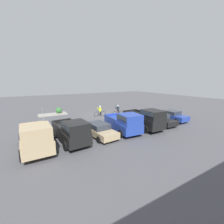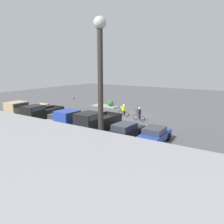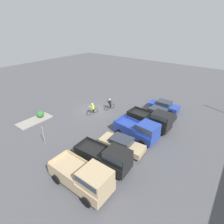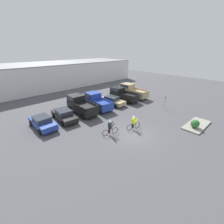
{
  "view_description": "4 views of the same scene",
  "coord_description": "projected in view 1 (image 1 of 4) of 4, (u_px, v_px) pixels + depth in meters",
  "views": [
    {
      "loc": [
        10.82,
        21.16,
        5.42
      ],
      "look_at": [
        0.58,
        3.94,
        1.2
      ],
      "focal_mm": 24.0,
      "sensor_mm": 36.0,
      "label": 1
    },
    {
      "loc": [
        -13.16,
        25.17,
        6.57
      ],
      "look_at": [
        0.58,
        3.94,
        1.2
      ],
      "focal_mm": 35.0,
      "sensor_mm": 36.0,
      "label": 2
    },
    {
      "loc": [
        16.59,
        16.24,
        11.56
      ],
      "look_at": [
        0.58,
        3.94,
        1.2
      ],
      "focal_mm": 28.0,
      "sensor_mm": 36.0,
      "label": 3
    },
    {
      "loc": [
        -11.21,
        -8.5,
        8.49
      ],
      "look_at": [
        0.58,
        3.94,
        1.2
      ],
      "focal_mm": 24.0,
      "sensor_mm": 36.0,
      "label": 4
    }
  ],
  "objects": [
    {
      "name": "sedan_0",
      "position": [
        171.0,
        115.0,
        20.57
      ],
      "size": [
        2.0,
        4.36,
        1.4
      ],
      "color": "#233D9E",
      "rests_on": "ground_plane"
    },
    {
      "name": "cyclist_1",
      "position": [
        118.0,
        110.0,
        23.68
      ],
      "size": [
        1.82,
        0.59,
        1.68
      ],
      "color": "black",
      "rests_on": "ground_plane"
    },
    {
      "name": "sedan_1",
      "position": [
        159.0,
        119.0,
        18.94
      ],
      "size": [
        2.23,
        4.86,
        1.38
      ],
      "color": "black",
      "rests_on": "ground_plane"
    },
    {
      "name": "pickup_truck_2",
      "position": [
        72.0,
        131.0,
        13.01
      ],
      "size": [
        2.39,
        5.31,
        2.17
      ],
      "color": "black",
      "rests_on": "ground_plane"
    },
    {
      "name": "sedan_2",
      "position": [
        99.0,
        130.0,
        14.77
      ],
      "size": [
        2.21,
        4.8,
        1.35
      ],
      "color": "tan",
      "rests_on": "ground_plane"
    },
    {
      "name": "fire_lane_sign",
      "position": [
        43.0,
        115.0,
        18.43
      ],
      "size": [
        0.08,
        0.3,
        2.15
      ],
      "color": "#9E9EA3",
      "rests_on": "ground_plane"
    },
    {
      "name": "pickup_truck_0",
      "position": [
        145.0,
        118.0,
        16.95
      ],
      "size": [
        2.33,
        5.33,
        2.36
      ],
      "color": "black",
      "rests_on": "ground_plane"
    },
    {
      "name": "ground_plane",
      "position": [
        103.0,
        115.0,
        24.32
      ],
      "size": [
        80.0,
        80.0,
        0.0
      ],
      "primitive_type": "plane",
      "color": "#4C4C51"
    },
    {
      "name": "cyclist_0",
      "position": [
        100.0,
        111.0,
        23.16
      ],
      "size": [
        1.8,
        0.58,
        1.66
      ],
      "color": "black",
      "rests_on": "ground_plane"
    },
    {
      "name": "pickup_truck_3",
      "position": [
        35.0,
        137.0,
        11.47
      ],
      "size": [
        2.37,
        5.36,
        2.35
      ],
      "color": "tan",
      "rests_on": "ground_plane"
    },
    {
      "name": "curb_island",
      "position": [
        53.0,
        114.0,
        24.15
      ],
      "size": [
        4.36,
        1.92,
        0.15
      ],
      "primitive_type": "cube",
      "color": "gray",
      "rests_on": "ground_plane"
    },
    {
      "name": "shrub",
      "position": [
        59.0,
        110.0,
        24.57
      ],
      "size": [
        0.95,
        0.95,
        0.95
      ],
      "color": "#337033",
      "rests_on": "curb_island"
    },
    {
      "name": "pickup_truck_1",
      "position": [
        124.0,
        122.0,
        15.65
      ],
      "size": [
        2.56,
        5.12,
        2.21
      ],
      "color": "#233D9E",
      "rests_on": "ground_plane"
    }
  ]
}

